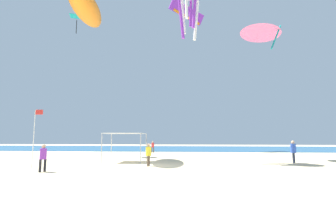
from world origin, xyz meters
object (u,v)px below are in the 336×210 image
object	(u,v)px
canopy_tent	(125,135)
person_leftmost	(148,153)
person_rightmost	(43,156)
person_central	(293,150)
kite_parafoil_purple	(187,12)
kite_delta_pink	(260,30)
person_near_tent	(153,146)
kite_diamond_teal	(77,17)
kite_inflatable_orange	(86,7)
banner_flag	(35,133)

from	to	relation	value
canopy_tent	person_leftmost	bearing A→B (deg)	-49.12
person_rightmost	person_central	bearing A→B (deg)	142.99
kite_parafoil_purple	kite_delta_pink	xyz separation A→B (m)	(7.71, -16.05, -10.41)
person_near_tent	kite_diamond_teal	xyz separation A→B (m)	(-8.52, -6.95, 15.90)
kite_parafoil_purple	kite_diamond_teal	world-z (taller)	kite_parafoil_purple
person_rightmost	kite_diamond_teal	distance (m)	21.30
kite_inflatable_orange	kite_diamond_teal	world-z (taller)	kite_diamond_teal
person_central	kite_delta_pink	world-z (taller)	kite_delta_pink
person_rightmost	kite_parafoil_purple	xyz separation A→B (m)	(8.57, 26.10, 22.27)
canopy_tent	person_near_tent	bearing A→B (deg)	88.47
kite_parafoil_purple	kite_inflatable_orange	world-z (taller)	kite_parafoil_purple
kite_delta_pink	person_central	bearing A→B (deg)	167.91
person_leftmost	kite_diamond_teal	distance (m)	21.45
kite_delta_pink	kite_diamond_teal	distance (m)	21.65
canopy_tent	person_leftmost	size ratio (longest dim) A/B	2.01
canopy_tent	banner_flag	world-z (taller)	banner_flag
banner_flag	kite_parafoil_purple	size ratio (longest dim) A/B	0.67
canopy_tent	kite_delta_pink	size ratio (longest dim) A/B	0.60
person_central	kite_inflatable_orange	bearing A→B (deg)	115.09
person_near_tent	person_rightmost	size ratio (longest dim) A/B	0.93
canopy_tent	person_near_tent	xyz separation A→B (m)	(0.36, 13.61, -1.44)
kite_diamond_teal	kite_parafoil_purple	bearing A→B (deg)	23.36
person_near_tent	kite_parafoil_purple	world-z (taller)	kite_parafoil_purple
person_leftmost	kite_parafoil_purple	size ratio (longest dim) A/B	0.28
person_near_tent	banner_flag	bearing A→B (deg)	90.07
person_leftmost	person_central	world-z (taller)	person_central
kite_parafoil_purple	kite_diamond_teal	bearing A→B (deg)	-163.16
canopy_tent	kite_inflatable_orange	size ratio (longest dim) A/B	0.41
canopy_tent	person_central	bearing A→B (deg)	1.50
canopy_tent	kite_delta_pink	xyz separation A→B (m)	(12.86, 3.28, 10.48)
person_central	banner_flag	bearing A→B (deg)	132.45
banner_flag	person_near_tent	bearing A→B (deg)	73.09
kite_inflatable_orange	kite_delta_pink	world-z (taller)	kite_inflatable_orange
person_central	person_rightmost	xyz separation A→B (m)	(-17.70, -7.14, -0.09)
canopy_tent	person_leftmost	world-z (taller)	canopy_tent
person_near_tent	kite_delta_pink	bearing A→B (deg)	157.38
person_central	kite_parafoil_purple	world-z (taller)	kite_parafoil_purple
person_near_tent	kite_diamond_teal	bearing A→B (deg)	56.17
kite_inflatable_orange	kite_delta_pink	bearing A→B (deg)	92.21
canopy_tent	banner_flag	distance (m)	7.20
kite_delta_pink	kite_parafoil_purple	bearing A→B (deg)	-12.40
person_leftmost	person_near_tent	bearing A→B (deg)	11.94
person_leftmost	kite_parafoil_purple	world-z (taller)	kite_parafoil_purple
kite_inflatable_orange	kite_parafoil_purple	bearing A→B (deg)	146.99
kite_diamond_teal	person_central	bearing A→B (deg)	-35.90
person_central	person_rightmost	size ratio (longest dim) A/B	1.09
person_rightmost	banner_flag	xyz separation A→B (m)	(-1.84, 1.86, 1.44)
banner_flag	kite_parafoil_purple	bearing A→B (deg)	66.75
canopy_tent	kite_parafoil_purple	xyz separation A→B (m)	(5.15, 19.33, 20.89)
kite_parafoil_purple	kite_diamond_teal	size ratio (longest dim) A/B	2.63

